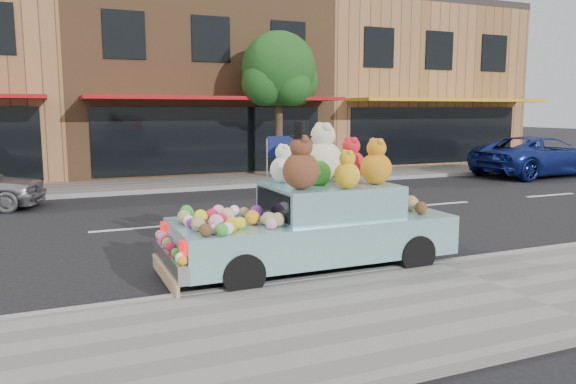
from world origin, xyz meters
TOP-DOWN VIEW (x-y plane):
  - ground at (0.00, 0.00)m, footprint 120.00×120.00m
  - near_sidewalk at (0.00, -6.50)m, footprint 60.00×3.00m
  - far_sidewalk at (0.00, 6.50)m, footprint 60.00×3.00m
  - near_kerb at (0.00, -5.00)m, footprint 60.00×0.12m
  - far_kerb at (0.00, 5.00)m, footprint 60.00×0.12m
  - storefront_mid at (0.00, 11.97)m, footprint 10.00×9.80m
  - storefront_right at (10.00, 11.97)m, footprint 10.00×9.80m
  - street_tree at (2.03, 6.55)m, footprint 3.00×2.70m
  - car_blue at (11.62, 3.80)m, footprint 5.58×2.84m
  - art_car at (-1.79, -4.26)m, footprint 4.49×1.78m

SIDE VIEW (x-z plane):
  - ground at x=0.00m, z-range 0.00..0.00m
  - near_sidewalk at x=0.00m, z-range 0.00..0.12m
  - far_sidewalk at x=0.00m, z-range 0.00..0.12m
  - near_kerb at x=0.00m, z-range 0.00..0.13m
  - far_kerb at x=0.00m, z-range 0.00..0.13m
  - car_blue at x=11.62m, z-range 0.00..1.51m
  - art_car at x=-1.79m, z-range -0.34..1.99m
  - storefront_mid at x=0.00m, z-range -0.01..7.29m
  - storefront_right at x=10.00m, z-range -0.01..7.29m
  - street_tree at x=2.03m, z-range 1.08..6.30m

